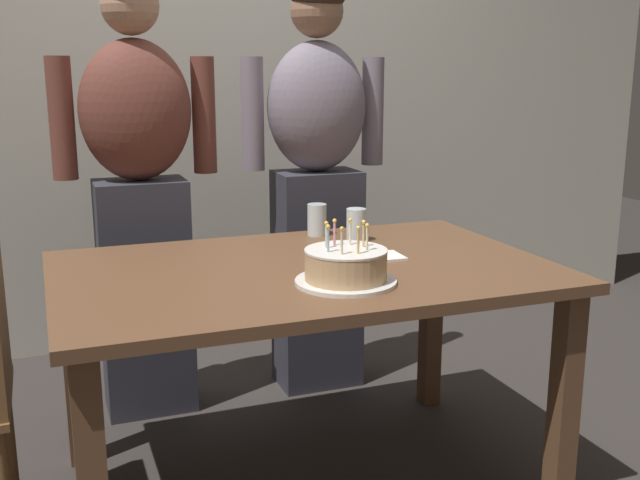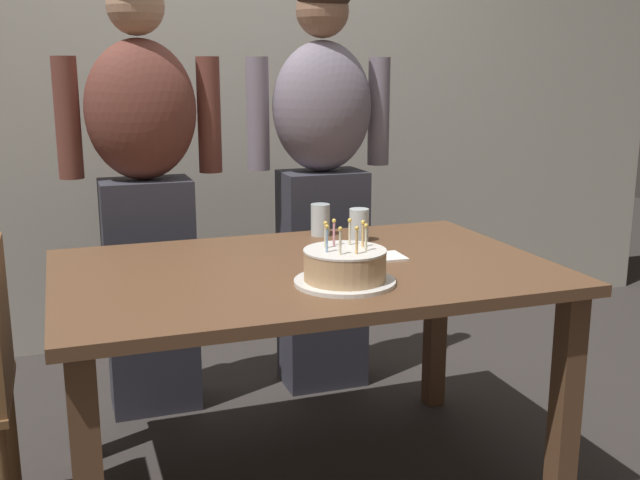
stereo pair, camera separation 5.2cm
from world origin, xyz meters
name	(u,v)px [view 2 (the right image)]	position (x,y,z in m)	size (l,w,h in m)	color
back_wall	(204,75)	(0.00, 1.55, 1.30)	(5.20, 0.10, 2.60)	beige
dining_table	(305,296)	(0.00, 0.00, 0.64)	(1.50, 0.96, 0.74)	brown
birthday_cake	(345,267)	(0.05, -0.22, 0.79)	(0.29, 0.29, 0.18)	white
water_glass_near	(320,220)	(0.19, 0.39, 0.80)	(0.07, 0.07, 0.11)	silver
water_glass_far	(359,225)	(0.28, 0.26, 0.80)	(0.07, 0.07, 0.12)	silver
napkin_stack	(379,257)	(0.25, 0.01, 0.74)	(0.16, 0.12, 0.01)	white
person_man_bearded	(145,192)	(-0.39, 0.76, 0.87)	(0.61, 0.27, 1.66)	#33333D
person_woman_cardigan	(322,182)	(0.33, 0.76, 0.87)	(0.61, 0.27, 1.66)	#33333D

